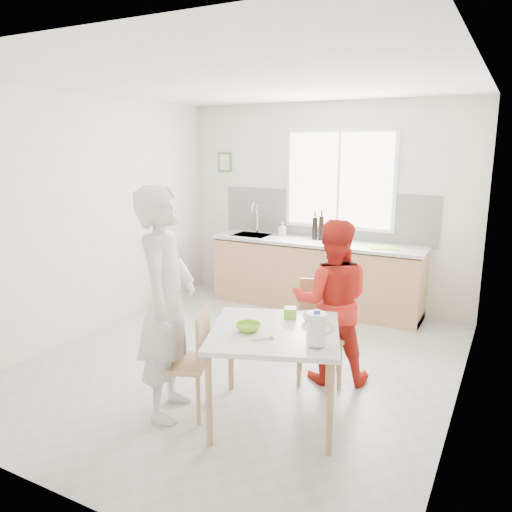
% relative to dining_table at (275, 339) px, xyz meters
% --- Properties ---
extents(ground, '(4.50, 4.50, 0.00)m').
position_rel_dining_table_xyz_m(ground, '(-0.74, 0.81, -0.68)').
color(ground, '#B7B7B2').
rests_on(ground, ground).
extents(room_shell, '(4.50, 4.50, 4.50)m').
position_rel_dining_table_xyz_m(room_shell, '(-0.74, 0.81, 0.97)').
color(room_shell, silver).
rests_on(room_shell, ground).
extents(window, '(1.50, 0.06, 1.30)m').
position_rel_dining_table_xyz_m(window, '(-0.54, 3.04, 1.02)').
color(window, white).
rests_on(window, room_shell).
extents(backsplash, '(3.00, 0.02, 0.65)m').
position_rel_dining_table_xyz_m(backsplash, '(-0.74, 3.05, 0.55)').
color(backsplash, white).
rests_on(backsplash, room_shell).
extents(picture_frame, '(0.22, 0.03, 0.28)m').
position_rel_dining_table_xyz_m(picture_frame, '(-2.29, 3.04, 1.22)').
color(picture_frame, '#537F3A').
rests_on(picture_frame, room_shell).
extents(kitchen_counter, '(2.84, 0.64, 1.37)m').
position_rel_dining_table_xyz_m(kitchen_counter, '(-0.74, 2.76, -0.26)').
color(kitchen_counter, tan).
rests_on(kitchen_counter, ground).
extents(dining_table, '(1.26, 1.26, 0.75)m').
position_rel_dining_table_xyz_m(dining_table, '(0.00, 0.00, 0.00)').
color(dining_table, white).
rests_on(dining_table, ground).
extents(chair_left, '(0.52, 0.52, 0.87)m').
position_rel_dining_table_xyz_m(chair_left, '(-0.64, -0.24, -0.20)').
color(chair_left, tan).
rests_on(chair_left, ground).
extents(chair_far, '(0.55, 0.55, 0.92)m').
position_rel_dining_table_xyz_m(chair_far, '(0.04, 0.89, -0.17)').
color(chair_far, tan).
rests_on(chair_far, ground).
extents(person_white, '(0.65, 0.79, 1.86)m').
position_rel_dining_table_xyz_m(person_white, '(-0.81, -0.30, 0.25)').
color(person_white, silver).
rests_on(person_white, ground).
extents(person_red, '(0.89, 0.79, 1.51)m').
position_rel_dining_table_xyz_m(person_red, '(0.15, 0.87, 0.08)').
color(person_red, red).
rests_on(person_red, ground).
extents(bowl_green, '(0.25, 0.25, 0.06)m').
position_rel_dining_table_xyz_m(bowl_green, '(-0.17, -0.12, 0.11)').
color(bowl_green, '#94D330').
rests_on(bowl_green, dining_table).
extents(bowl_white, '(0.28, 0.28, 0.05)m').
position_rel_dining_table_xyz_m(bowl_white, '(0.19, 0.34, 0.10)').
color(bowl_white, white).
rests_on(bowl_white, dining_table).
extents(milk_jug, '(0.20, 0.14, 0.25)m').
position_rel_dining_table_xyz_m(milk_jug, '(0.40, -0.15, 0.21)').
color(milk_jug, white).
rests_on(milk_jug, dining_table).
extents(green_box, '(0.13, 0.13, 0.09)m').
position_rel_dining_table_xyz_m(green_box, '(-0.00, 0.30, 0.12)').
color(green_box, '#81CD2F').
rests_on(green_box, dining_table).
extents(spoon, '(0.13, 0.11, 0.01)m').
position_rel_dining_table_xyz_m(spoon, '(0.00, -0.23, 0.09)').
color(spoon, '#A5A5AA').
rests_on(spoon, dining_table).
extents(cutting_board, '(0.42, 0.37, 0.01)m').
position_rel_dining_table_xyz_m(cutting_board, '(0.16, 2.69, 0.25)').
color(cutting_board, '#96D531').
rests_on(cutting_board, kitchen_counter).
extents(wine_bottle_a, '(0.07, 0.07, 0.32)m').
position_rel_dining_table_xyz_m(wine_bottle_a, '(-0.70, 2.85, 0.40)').
color(wine_bottle_a, black).
rests_on(wine_bottle_a, kitchen_counter).
extents(wine_bottle_b, '(0.07, 0.07, 0.30)m').
position_rel_dining_table_xyz_m(wine_bottle_b, '(-0.78, 2.83, 0.39)').
color(wine_bottle_b, black).
rests_on(wine_bottle_b, kitchen_counter).
extents(jar_amber, '(0.06, 0.06, 0.16)m').
position_rel_dining_table_xyz_m(jar_amber, '(-0.53, 2.89, 0.32)').
color(jar_amber, brown).
rests_on(jar_amber, kitchen_counter).
extents(soap_bottle, '(0.10, 0.10, 0.19)m').
position_rel_dining_table_xyz_m(soap_bottle, '(-1.29, 2.91, 0.34)').
color(soap_bottle, '#999999').
rests_on(soap_bottle, kitchen_counter).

